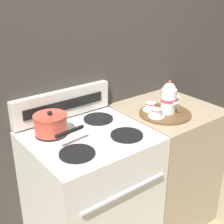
# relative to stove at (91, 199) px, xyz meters

# --- Properties ---
(wall_back) EXTENTS (6.00, 0.05, 2.20)m
(wall_back) POSITION_rel_stove_xyz_m (0.31, 0.34, 0.64)
(wall_back) COLOR #423D38
(wall_back) RESTS_ON ground
(stove) EXTENTS (0.69, 0.66, 0.94)m
(stove) POSITION_rel_stove_xyz_m (0.00, 0.00, 0.00)
(stove) COLOR silver
(stove) RESTS_ON ground
(control_panel) EXTENTS (0.68, 0.05, 0.18)m
(control_panel) POSITION_rel_stove_xyz_m (-0.00, 0.29, 0.56)
(control_panel) COLOR silver
(control_panel) RESTS_ON stove
(side_counter) EXTENTS (0.62, 0.63, 0.92)m
(side_counter) POSITION_rel_stove_xyz_m (0.67, 0.00, -0.00)
(side_counter) COLOR tan
(side_counter) RESTS_ON ground
(saucepan) EXTENTS (0.21, 0.30, 0.14)m
(saucepan) POSITION_rel_stove_xyz_m (-0.17, 0.14, 0.53)
(saucepan) COLOR #D14C38
(saucepan) RESTS_ON stove
(serving_tray) EXTENTS (0.34, 0.34, 0.01)m
(serving_tray) POSITION_rel_stove_xyz_m (0.56, -0.06, 0.47)
(serving_tray) COLOR brown
(serving_tray) RESTS_ON side_counter
(teapot) EXTENTS (0.10, 0.16, 0.22)m
(teapot) POSITION_rel_stove_xyz_m (0.58, -0.07, 0.58)
(teapot) COLOR white
(teapot) RESTS_ON serving_tray
(teacup_left) EXTENTS (0.11, 0.11, 0.05)m
(teacup_left) POSITION_rel_stove_xyz_m (0.47, -0.07, 0.50)
(teacup_left) COLOR white
(teacup_left) RESTS_ON serving_tray
(teacup_right) EXTENTS (0.11, 0.11, 0.05)m
(teacup_right) POSITION_rel_stove_xyz_m (0.52, 0.03, 0.50)
(teacup_right) COLOR white
(teacup_right) RESTS_ON serving_tray
(creamer_jug) EXTENTS (0.06, 0.06, 0.08)m
(creamer_jug) POSITION_rel_stove_xyz_m (0.68, -0.04, 0.51)
(creamer_jug) COLOR white
(creamer_jug) RESTS_ON serving_tray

